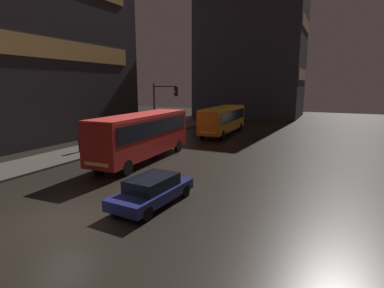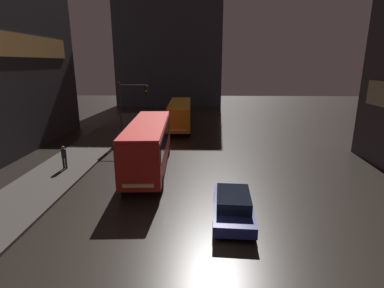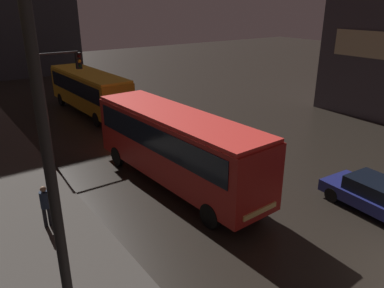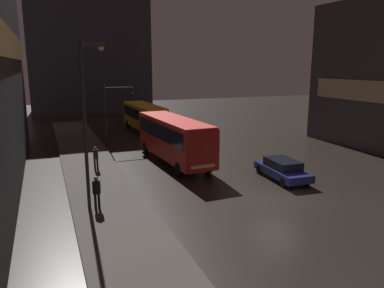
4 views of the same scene
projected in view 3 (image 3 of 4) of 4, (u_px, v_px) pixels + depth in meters
sidewalk_left at (39, 225)px, 14.32m from camera, size 4.00×48.00×0.15m
bus_near at (176, 142)px, 16.91m from camera, size 2.98×10.35×3.46m
bus_far at (89, 88)px, 28.24m from camera, size 2.72×9.97×3.11m
car_taxi at (379, 197)px, 15.08m from camera, size 2.15×4.61×1.36m
pedestrian_mid at (45, 203)px, 13.79m from camera, size 0.44×0.44×1.66m
traffic_light_main at (53, 83)px, 20.60m from camera, size 2.77×0.35×5.73m
street_lamp_sidewalk at (64, 163)px, 5.97m from camera, size 1.25×0.36×8.49m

